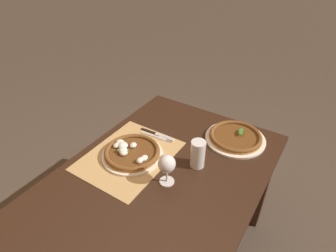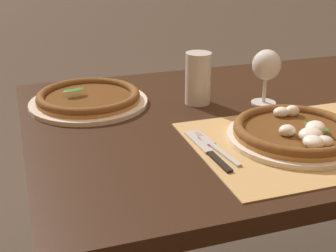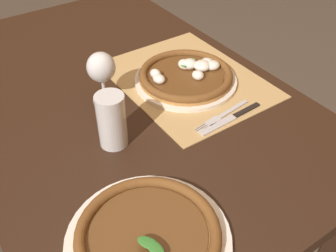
% 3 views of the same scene
% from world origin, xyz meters
% --- Properties ---
extents(dining_table, '(1.38, 0.90, 0.74)m').
position_xyz_m(dining_table, '(0.00, 0.00, 0.64)').
color(dining_table, black).
rests_on(dining_table, ground).
extents(paper_placemat, '(0.50, 0.39, 0.00)m').
position_xyz_m(paper_placemat, '(-0.08, -0.21, 0.74)').
color(paper_placemat, tan).
rests_on(paper_placemat, dining_table).
extents(pizza_near, '(0.31, 0.31, 0.05)m').
position_xyz_m(pizza_near, '(-0.09, -0.20, 0.76)').
color(pizza_near, silver).
rests_on(pizza_near, paper_placemat).
extents(pizza_far, '(0.33, 0.33, 0.04)m').
position_xyz_m(pizza_far, '(-0.50, 0.20, 0.76)').
color(pizza_far, silver).
rests_on(pizza_far, dining_table).
extents(wine_glass, '(0.08, 0.08, 0.16)m').
position_xyz_m(wine_glass, '(-0.03, 0.05, 0.85)').
color(wine_glass, silver).
rests_on(wine_glass, dining_table).
extents(pint_glass, '(0.07, 0.07, 0.15)m').
position_xyz_m(pint_glass, '(-0.21, 0.12, 0.81)').
color(pint_glass, silver).
rests_on(pint_glass, dining_table).
extents(fork, '(0.04, 0.20, 0.00)m').
position_xyz_m(fork, '(-0.28, -0.18, 0.75)').
color(fork, '#B7B7BC').
rests_on(fork, paper_placemat).
extents(knife, '(0.03, 0.22, 0.01)m').
position_xyz_m(knife, '(-0.30, -0.19, 0.75)').
color(knife, black).
rests_on(knife, paper_placemat).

